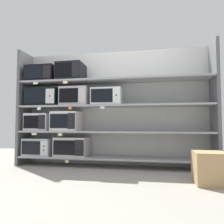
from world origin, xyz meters
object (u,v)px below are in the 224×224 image
microwave_2 (39,122)px  microwave_3 (67,121)px  microwave_0 (40,147)px  microwave_1 (72,146)px  microwave_6 (107,97)px  microwave_8 (71,73)px  microwave_7 (43,75)px  microwave_4 (44,97)px  microwave_5 (76,97)px  shipping_carton (210,168)px

microwave_2 → microwave_3: (0.52, 0.00, 0.01)m
microwave_3 → microwave_2: bearing=-180.0°
microwave_0 → microwave_1: (0.59, 0.00, 0.01)m
microwave_3 → microwave_6: (0.72, -0.00, 0.41)m
microwave_0 → microwave_8: (0.56, -0.00, 1.31)m
microwave_1 → microwave_7: bearing=-180.0°
microwave_2 → microwave_4: bearing=-0.2°
microwave_5 → shipping_carton: microwave_5 is taller
microwave_7 → shipping_carton: (2.59, -0.76, -1.41)m
microwave_4 → microwave_7: size_ratio=1.11×
microwave_7 → microwave_3: bearing=0.0°
microwave_5 → microwave_6: 0.56m
shipping_carton → microwave_1: bearing=159.3°
microwave_0 → shipping_carton: size_ratio=1.29×
microwave_0 → microwave_8: size_ratio=1.10×
microwave_6 → microwave_4: bearing=-180.0°
microwave_6 → microwave_3: bearing=180.0°
microwave_0 → microwave_3: bearing=0.0°
microwave_0 → microwave_2: microwave_2 is taller
microwave_1 → microwave_6: 1.05m
microwave_2 → microwave_3: microwave_3 is taller
microwave_1 → microwave_7: (-0.58, -0.00, 1.28)m
microwave_0 → microwave_5: size_ratio=1.02×
microwave_4 → microwave_7: 0.42m
microwave_3 → microwave_8: 0.86m
microwave_2 → microwave_6: (1.24, -0.00, 0.42)m
microwave_0 → microwave_6: size_ratio=0.98×
microwave_0 → microwave_7: (0.01, -0.00, 1.29)m
microwave_7 → microwave_1: bearing=0.0°
microwave_0 → microwave_1: size_ratio=0.89×
microwave_1 → microwave_8: 1.29m
microwave_1 → microwave_3: (-0.10, 0.00, 0.44)m
microwave_1 → microwave_8: size_ratio=1.23×
microwave_5 → microwave_1: bearing=179.9°
microwave_7 → shipping_carton: microwave_7 is taller
microwave_8 → shipping_carton: size_ratio=1.17×
microwave_3 → microwave_4: (-0.44, -0.00, 0.43)m
microwave_3 → microwave_4: 0.61m
microwave_1 → microwave_2: microwave_2 is taller
microwave_5 → microwave_0: bearing=-180.0°
microwave_4 → shipping_carton: bearing=-16.6°
shipping_carton → microwave_3: bearing=160.2°
microwave_4 → microwave_5: bearing=0.0°
shipping_carton → microwave_8: bearing=159.6°
microwave_3 → microwave_5: (0.16, -0.00, 0.43)m
microwave_0 → microwave_8: 1.42m
microwave_5 → microwave_7: (-0.63, -0.00, 0.42)m
microwave_7 → microwave_8: (0.54, 0.00, 0.01)m
microwave_6 → microwave_8: (-0.65, 0.00, 0.45)m
microwave_4 → microwave_7: microwave_7 is taller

